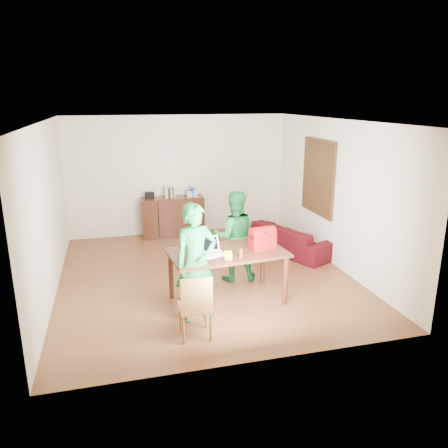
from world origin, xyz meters
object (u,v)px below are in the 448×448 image
object	(u,v)px
table	(227,258)
person_near	(196,263)
sofa	(289,238)
person_far	(234,236)
laptop	(213,252)
chair	(195,319)
bottle	(241,252)
red_bag	(262,240)

from	to	relation	value
table	person_near	distance (m)	0.71
table	sofa	world-z (taller)	table
person_far	laptop	bearing A→B (deg)	64.37
chair	sofa	size ratio (longest dim) A/B	0.47
table	bottle	bearing A→B (deg)	-74.52
person_far	sofa	bearing A→B (deg)	-136.33
table	chair	world-z (taller)	chair
table	red_bag	size ratio (longest dim) A/B	4.76
chair	person_near	size ratio (longest dim) A/B	0.53
person_near	red_bag	xyz separation A→B (m)	(1.11, 0.38, 0.11)
chair	person_near	bearing A→B (deg)	78.84
sofa	person_far	bearing A→B (deg)	101.34
chair	sofa	distance (m)	3.77
table	chair	bearing A→B (deg)	-131.81
person_far	red_bag	bearing A→B (deg)	111.40
chair	sofa	world-z (taller)	chair
table	red_bag	distance (m)	0.60
bottle	table	bearing A→B (deg)	110.90
laptop	red_bag	distance (m)	0.80
sofa	table	bearing A→B (deg)	111.14
table	person_near	bearing A→B (deg)	-149.19
person_near	laptop	distance (m)	0.46
person_far	bottle	distance (m)	1.14
person_near	bottle	size ratio (longest dim) A/B	10.33
table	chair	size ratio (longest dim) A/B	2.02
laptop	bottle	distance (m)	0.43
person_far	bottle	world-z (taller)	person_far
bottle	laptop	bearing A→B (deg)	148.51
chair	red_bag	world-z (taller)	red_bag
bottle	sofa	size ratio (longest dim) A/B	0.08
table	person_near	size ratio (longest dim) A/B	1.08
table	bottle	xyz separation A→B (m)	(0.12, -0.31, 0.19)
person_near	person_far	xyz separation A→B (m)	(0.91, 1.21, -0.06)
chair	red_bag	xyz separation A→B (m)	(1.23, 0.90, 0.69)
person_near	person_far	bearing A→B (deg)	41.84
person_far	bottle	size ratio (longest dim) A/B	9.56
chair	person_far	size ratio (longest dim) A/B	0.58
sofa	bottle	bearing A→B (deg)	117.45
laptop	bottle	bearing A→B (deg)	-45.25
person_near	sofa	distance (m)	3.36
person_near	person_far	size ratio (longest dim) A/B	1.08
sofa	laptop	bearing A→B (deg)	108.92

